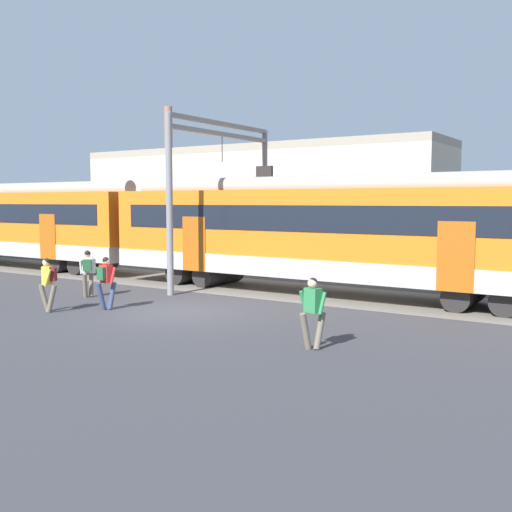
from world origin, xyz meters
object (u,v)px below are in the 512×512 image
at_px(pedestrian_red, 106,278).
at_px(pedestrian_green, 313,308).
at_px(pedestrian_yellow, 48,280).
at_px(commuter_train, 152,227).
at_px(pedestrian_white, 88,269).

xyz_separation_m(pedestrian_red, pedestrian_green, (7.76, -0.95, -0.03)).
bearing_deg(pedestrian_green, pedestrian_yellow, -178.19).
height_order(commuter_train, pedestrian_red, commuter_train).
xyz_separation_m(commuter_train, pedestrian_yellow, (2.91, -7.77, -1.26)).
relative_size(pedestrian_yellow, pedestrian_red, 1.00).
distance_m(commuter_train, pedestrian_white, 5.58).
xyz_separation_m(commuter_train, pedestrian_white, (1.71, -5.16, -1.26)).
xyz_separation_m(commuter_train, pedestrian_red, (4.09, -6.54, -1.26)).
xyz_separation_m(pedestrian_white, pedestrian_red, (2.38, -1.38, 0.00)).
height_order(pedestrian_yellow, pedestrian_red, same).
relative_size(pedestrian_white, pedestrian_yellow, 1.00).
bearing_deg(pedestrian_white, pedestrian_yellow, -65.25).
relative_size(pedestrian_yellow, pedestrian_green, 1.00).
bearing_deg(pedestrian_red, pedestrian_white, 149.93).
height_order(pedestrian_white, pedestrian_red, same).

